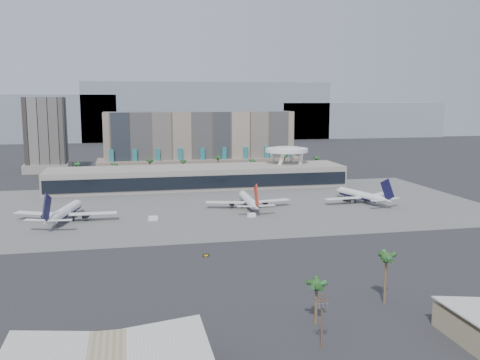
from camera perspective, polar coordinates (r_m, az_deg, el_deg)
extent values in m
plane|color=#232326|center=(205.13, -0.33, -5.79)|extent=(900.00, 900.00, 0.00)
cube|color=#5B5B59|center=(257.84, -2.82, -2.77)|extent=(260.00, 130.00, 0.06)
cube|color=gray|center=(679.33, -24.06, 6.00)|extent=(260.00, 60.00, 55.00)
cube|color=gray|center=(672.11, -3.50, 7.36)|extent=(300.00, 60.00, 70.00)
cube|color=gray|center=(729.68, 12.33, 6.30)|extent=(220.00, 60.00, 45.00)
cube|color=gray|center=(374.05, -4.30, 4.07)|extent=(130.00, 22.00, 42.00)
cube|color=gray|center=(373.73, -4.23, 1.60)|extent=(140.00, 30.00, 10.00)
cube|color=#24767C|center=(360.04, -13.52, 1.74)|extent=(3.00, 2.00, 18.00)
cube|color=#24767C|center=(359.95, -11.14, 1.82)|extent=(3.00, 2.00, 18.00)
cube|color=#24767C|center=(360.49, -8.75, 1.89)|extent=(3.00, 2.00, 18.00)
cube|color=#24767C|center=(361.64, -6.38, 1.96)|extent=(3.00, 2.00, 18.00)
cube|color=#24767C|center=(363.41, -4.02, 2.03)|extent=(3.00, 2.00, 18.00)
cube|color=#24767C|center=(365.79, -1.69, 2.09)|extent=(3.00, 2.00, 18.00)
cube|color=#24767C|center=(368.77, 0.60, 2.15)|extent=(3.00, 2.00, 18.00)
cube|color=#24767C|center=(372.32, 2.85, 2.20)|extent=(3.00, 2.00, 18.00)
cube|color=#24767C|center=(376.44, 5.06, 2.25)|extent=(3.00, 2.00, 18.00)
cube|color=black|center=(398.98, -19.98, 4.58)|extent=(26.00, 26.00, 52.00)
cube|color=#B1A89C|center=(401.11, -19.81, 1.30)|extent=(30.00, 30.00, 6.00)
cube|color=#B1A89C|center=(310.41, -4.47, 0.31)|extent=(170.00, 32.00, 12.00)
cube|color=black|center=(294.62, -4.05, -0.24)|extent=(168.00, 0.60, 7.00)
cube|color=black|center=(309.43, -4.48, 1.64)|extent=(170.00, 12.00, 2.50)
cylinder|color=white|center=(335.14, 5.70, 1.78)|extent=(6.98, 6.99, 21.89)
cylinder|color=white|center=(331.50, 3.60, 1.73)|extent=(6.98, 6.99, 21.89)
cylinder|color=white|center=(319.36, 4.21, 1.45)|extent=(6.98, 6.99, 21.89)
cylinder|color=white|center=(323.13, 6.38, 1.51)|extent=(6.98, 6.99, 21.89)
cylinder|color=white|center=(326.22, 4.99, 3.19)|extent=(26.00, 26.00, 2.20)
cylinder|color=white|center=(326.10, 5.00, 3.42)|extent=(16.00, 16.00, 1.20)
cylinder|color=brown|center=(343.72, -16.91, 0.78)|extent=(0.70, 0.70, 12.00)
sphere|color=#255020|center=(343.01, -16.95, 1.72)|extent=(2.80, 2.80, 2.80)
cylinder|color=brown|center=(342.52, -13.24, 0.90)|extent=(0.70, 0.70, 12.00)
sphere|color=#255020|center=(341.81, -13.27, 1.84)|extent=(2.80, 2.80, 2.80)
cylinder|color=brown|center=(342.73, -9.56, 1.01)|extent=(0.70, 0.70, 12.00)
sphere|color=#255020|center=(342.02, -9.59, 1.96)|extent=(2.80, 2.80, 2.80)
cylinder|color=brown|center=(344.25, -6.07, 1.12)|extent=(0.70, 0.70, 12.00)
sphere|color=#255020|center=(343.54, -6.08, 2.06)|extent=(2.80, 2.80, 2.80)
cylinder|color=brown|center=(347.36, -2.29, 1.23)|extent=(0.70, 0.70, 12.00)
sphere|color=#255020|center=(346.66, -2.30, 2.17)|extent=(2.80, 2.80, 2.80)
cylinder|color=brown|center=(351.73, 1.24, 1.33)|extent=(0.70, 0.70, 12.00)
sphere|color=#255020|center=(351.03, 1.24, 2.25)|extent=(2.80, 2.80, 2.80)
cylinder|color=brown|center=(357.39, 4.68, 1.42)|extent=(0.70, 0.70, 12.00)
sphere|color=#255020|center=(356.71, 4.69, 2.33)|extent=(2.80, 2.80, 2.80)
cylinder|color=brown|center=(364.64, 8.14, 1.51)|extent=(0.70, 0.70, 12.00)
sphere|color=#255020|center=(363.98, 8.16, 2.40)|extent=(2.80, 2.80, 2.80)
cube|color=silver|center=(103.77, -19.29, -17.59)|extent=(18.65, 22.60, 2.30)
cube|color=silver|center=(102.96, -8.83, -17.39)|extent=(18.65, 22.60, 2.30)
cylinder|color=#4C3826|center=(115.03, 8.74, -14.70)|extent=(0.44, 0.44, 12.00)
cube|color=#4C3826|center=(113.28, 8.80, -12.57)|extent=(3.20, 0.22, 0.22)
cylinder|color=slate|center=(113.04, 8.41, -13.15)|extent=(0.56, 0.56, 0.90)
cylinder|color=slate|center=(113.34, 8.85, -13.10)|extent=(0.56, 0.56, 0.90)
cylinder|color=slate|center=(113.65, 9.29, -13.05)|extent=(0.56, 0.56, 0.90)
cylinder|color=black|center=(112.72, 8.12, -12.52)|extent=(0.12, 0.12, 0.30)
cylinder|color=black|center=(113.67, 9.48, -12.37)|extent=(0.12, 0.12, 0.30)
cylinder|color=white|center=(238.65, -18.08, -3.19)|extent=(10.90, 29.76, 4.33)
cylinder|color=#111036|center=(238.69, -18.08, -3.23)|extent=(10.68, 29.16, 4.25)
cone|color=white|center=(254.39, -16.85, -2.41)|extent=(5.32, 5.73, 4.33)
cone|color=white|center=(221.05, -19.69, -4.12)|extent=(6.42, 10.47, 4.33)
cube|color=white|center=(241.95, -20.83, -3.33)|extent=(19.49, 12.18, 0.38)
cube|color=white|center=(234.16, -15.40, -3.46)|extent=(19.57, 4.69, 0.38)
cylinder|color=black|center=(241.47, -20.05, -3.58)|extent=(3.30, 4.76, 2.38)
cylinder|color=black|center=(235.82, -16.11, -3.67)|extent=(3.30, 4.76, 2.38)
cube|color=#111036|center=(218.43, -19.92, -2.77)|extent=(2.75, 9.70, 11.40)
cube|color=white|center=(221.72, -20.98, -4.01)|extent=(8.94, 5.34, 0.27)
cube|color=white|center=(218.28, -18.60, -4.08)|extent=(8.84, 3.14, 0.27)
cylinder|color=black|center=(249.94, -17.19, -3.33)|extent=(0.54, 0.54, 1.73)
cylinder|color=black|center=(239.44, -18.92, -3.94)|extent=(0.76, 0.76, 1.73)
cylinder|color=black|center=(237.17, -17.34, -3.98)|extent=(0.76, 0.76, 1.73)
cylinder|color=white|center=(253.66, 0.86, -2.13)|extent=(4.96, 27.52, 4.02)
cylinder|color=#111036|center=(253.69, 0.86, -2.16)|extent=(4.86, 26.97, 3.94)
cone|color=white|center=(268.84, 0.22, -1.50)|extent=(4.17, 4.66, 4.02)
cone|color=white|center=(236.57, 1.67, -2.85)|extent=(4.33, 9.17, 4.02)
cube|color=white|center=(250.98, -1.58, -2.39)|extent=(18.51, 8.26, 0.35)
cube|color=white|center=(255.11, 3.34, -2.21)|extent=(18.50, 7.10, 0.35)
cylinder|color=black|center=(252.11, -0.91, -2.57)|extent=(2.35, 4.09, 2.21)
cylinder|color=black|center=(255.11, 2.65, -2.44)|extent=(2.35, 4.09, 2.21)
cube|color=red|center=(234.12, 1.76, -1.67)|extent=(0.82, 9.13, 10.57)
cube|color=white|center=(234.64, 0.64, -2.82)|extent=(8.30, 3.57, 0.25)
cube|color=white|center=(236.46, 2.80, -2.74)|extent=(8.22, 3.04, 0.25)
cylinder|color=black|center=(264.51, 0.42, -2.29)|extent=(0.50, 0.50, 1.61)
cylinder|color=black|center=(252.66, 0.19, -2.82)|extent=(0.70, 0.70, 1.61)
cylinder|color=black|center=(253.87, 1.61, -2.77)|extent=(0.70, 0.70, 1.61)
cylinder|color=white|center=(272.93, 12.58, -1.56)|extent=(11.77, 27.47, 4.03)
cylinder|color=#111036|center=(272.96, 12.58, -1.59)|extent=(11.53, 26.92, 3.95)
cone|color=white|center=(284.73, 10.49, -1.07)|extent=(5.16, 5.50, 4.03)
cone|color=white|center=(260.07, 15.16, -2.09)|extent=(6.47, 9.84, 4.03)
cube|color=white|center=(265.18, 10.91, -1.94)|extent=(18.40, 5.51, 0.35)
cube|color=white|center=(279.68, 14.41, -1.50)|extent=(17.83, 12.25, 0.35)
cylinder|color=black|center=(267.66, 11.34, -2.07)|extent=(3.28, 4.50, 2.22)
cylinder|color=black|center=(278.18, 13.88, -1.75)|extent=(3.28, 4.50, 2.22)
cube|color=#111036|center=(258.10, 15.44, -1.00)|extent=(3.11, 8.90, 10.60)
cube|color=white|center=(256.18, 14.59, -2.12)|extent=(8.30, 3.41, 0.25)
cube|color=white|center=(262.41, 16.03, -1.92)|extent=(8.24, 5.38, 0.25)
cylinder|color=black|center=(281.42, 11.12, -1.78)|extent=(0.50, 0.50, 1.61)
cylinder|color=black|center=(270.61, 12.18, -2.24)|extent=(0.70, 0.70, 1.61)
cylinder|color=black|center=(274.82, 13.20, -2.11)|extent=(0.70, 0.70, 1.61)
cube|color=white|center=(229.84, -9.26, -4.06)|extent=(4.11, 2.23, 1.94)
cube|color=white|center=(233.69, 1.25, -3.77)|extent=(3.70, 2.69, 1.71)
cube|color=black|center=(177.15, -3.65, -8.02)|extent=(2.14, 0.77, 0.97)
cube|color=gold|center=(176.98, -3.64, -8.03)|extent=(1.52, 0.40, 0.58)
cylinder|color=black|center=(177.10, -3.90, -8.09)|extent=(0.12, 0.12, 0.58)
cylinder|color=black|center=(177.31, -3.40, -8.06)|extent=(0.12, 0.12, 0.58)
cylinder|color=brown|center=(126.55, 8.12, -12.98)|extent=(0.70, 0.70, 9.82)
sphere|color=#255020|center=(124.92, 8.16, -11.01)|extent=(2.80, 2.80, 2.80)
cylinder|color=brown|center=(141.43, 15.24, -10.27)|extent=(0.70, 0.70, 12.44)
sphere|color=#255020|center=(139.64, 15.34, -7.97)|extent=(2.80, 2.80, 2.80)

